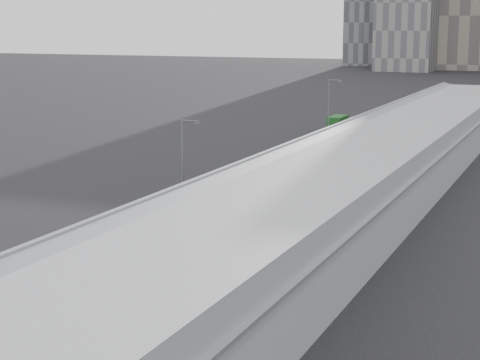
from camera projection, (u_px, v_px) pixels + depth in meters
The scene contains 17 objects.
sidewalk at pixel (331, 202), 82.56m from camera, with size 10.00×170.00×0.12m, color gray.
lane_line at pixel (238, 194), 86.66m from camera, with size 0.12×160.00×0.02m, color gold.
depot at pixel (370, 172), 80.34m from camera, with size 12.45×160.40×7.20m.
bus_1 at pixel (58, 283), 51.95m from camera, with size 3.25×12.70×3.68m.
bus_2 at pixel (177, 229), 65.79m from camera, with size 3.01×12.60×3.66m.
bus_3 at pixel (235, 196), 77.91m from camera, with size 4.11×13.73×3.95m.
bus_4 at pixel (290, 171), 91.52m from camera, with size 3.12×12.92×3.75m.
bus_5 at pixel (327, 156), 101.88m from camera, with size 3.63×13.33×3.85m.
bus_6 at pixel (355, 139), 117.20m from camera, with size 3.56×13.17×3.80m.
bus_7 at pixel (377, 129), 128.24m from camera, with size 3.72×13.61×3.93m.
tree_1 at pixel (200, 222), 60.94m from camera, with size 1.44×1.44×4.10m.
tree_2 at pixel (313, 158), 87.39m from camera, with size 2.58×2.58×5.05m.
tree_3 at pixel (363, 135), 106.39m from camera, with size 2.75×2.75×5.05m.
street_lamp_near at pixel (184, 157), 79.45m from camera, with size 2.04×0.22×8.90m.
street_lamp_far at pixel (330, 107), 123.13m from camera, with size 2.04×0.22×9.84m.
shipping_container at pixel (337, 124), 136.70m from camera, with size 2.39×5.61×2.77m, color #144216.
suv at pixel (383, 114), 158.41m from camera, with size 2.63×5.70×1.58m, color black.
Camera 1 is at (32.37, -22.72, 18.03)m, focal length 60.00 mm.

